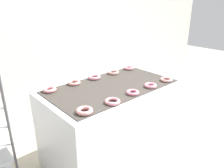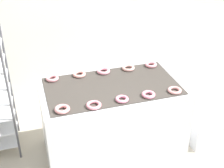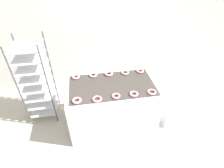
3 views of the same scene
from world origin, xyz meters
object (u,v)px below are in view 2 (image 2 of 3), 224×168
Objects in this scene: glaze_bin at (204,132)px; donut_far_left at (79,74)px; donut_far_right at (128,68)px; donut_far_rightmost at (151,65)px; donut_near_center at (122,99)px; donut_near_rightmost at (175,90)px; donut_near_right at (149,95)px; donut_near_leftmost at (62,109)px; donut_far_center at (103,71)px; fryer_machine at (112,120)px; donut_near_left at (94,105)px; donut_far_leftmost at (52,78)px.

donut_far_left is at bearing 161.05° from glaze_bin.
donut_far_rightmost reaches higher than donut_far_right.
donut_near_center is 0.92× the size of donut_near_rightmost.
donut_near_center is 0.28m from donut_near_right.
donut_near_leftmost is 0.59m from donut_near_center.
donut_far_rightmost is at bearing -0.68° from donut_far_center.
donut_near_center is 0.94× the size of donut_far_rightmost.
donut_far_center reaches higher than donut_near_rightmost.
donut_far_left is (-0.29, 0.32, 0.48)m from fryer_machine.
donut_far_center reaches higher than fryer_machine.
donut_near_rightmost is 0.97× the size of donut_far_right.
donut_far_center reaches higher than glaze_bin.
donut_far_center is (0.28, 0.64, 0.00)m from donut_near_left.
donut_far_rightmost reaches higher than donut_near_rightmost.
fryer_machine is 11.05× the size of donut_near_right.
donut_far_rightmost is at bearing 90.14° from donut_near_rightmost.
donut_near_right is at bearing -179.99° from donut_near_rightmost.
donut_near_rightmost is at bearing -165.90° from glaze_bin.
donut_far_leftmost is at bearing 152.00° from fryer_machine.
donut_near_left is at bearing -132.29° from donut_far_right.
donut_far_leftmost is 0.97× the size of donut_far_left.
donut_near_leftmost and donut_far_leftmost have the same top height.
donut_near_rightmost reaches higher than fryer_machine.
donut_near_center is at bearing 179.92° from donut_near_right.
donut_near_rightmost is at bearing -27.71° from fryer_machine.
donut_near_center is 0.86m from donut_far_leftmost.
donut_far_leftmost is at bearing 134.09° from donut_near_center.
donut_near_leftmost reaches higher than fryer_machine.
donut_far_left reaches higher than glaze_bin.
donut_far_right reaches higher than donut_near_rightmost.
donut_far_center is 1.02× the size of donut_far_right.
donut_near_rightmost is (0.58, -0.31, 0.47)m from fryer_machine.
donut_near_leftmost is at bearing -179.82° from donut_near_right.
donut_near_left is 0.86m from donut_near_rightmost.
donut_near_leftmost reaches higher than donut_near_center.
donut_far_center is (0.58, 0.00, -0.00)m from donut_far_leftmost.
donut_near_leftmost reaches higher than donut_near_left.
donut_far_leftmost reaches higher than fryer_machine.
fryer_machine is 0.64m from donut_far_right.
donut_near_left is at bearing -3.29° from donut_near_leftmost.
donut_far_rightmost is (1.16, 0.62, -0.00)m from donut_near_leftmost.
donut_near_left and donut_near_rightmost have the same top height.
donut_near_left and donut_near_center have the same top height.
fryer_machine is 11.50× the size of donut_near_center.
donut_far_left is (-1.42, 0.49, 0.78)m from glaze_bin.
donut_far_right is (0.87, 0.62, -0.00)m from donut_near_leftmost.
donut_far_left is (-0.87, 0.63, 0.00)m from donut_near_rightmost.
donut_near_right is at bearing 1.99° from donut_near_left.
donut_near_rightmost is at bearing 0.01° from donut_near_right.
donut_far_rightmost is at bearing -0.29° from donut_far_leftmost.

